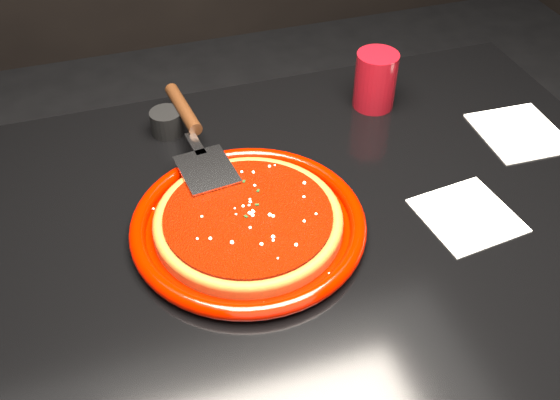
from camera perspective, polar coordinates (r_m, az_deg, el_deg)
The scene contains 12 objects.
table at distance 1.27m, azimuth 1.06°, elevation -13.91°, with size 1.20×0.80×0.75m, color black.
plate at distance 0.95m, azimuth -2.90°, elevation -2.21°, with size 0.36×0.36×0.03m, color #810800.
pizza_crust at distance 0.95m, azimuth -2.91°, elevation -2.03°, with size 0.29×0.29×0.01m, color brown.
pizza_crust_rim at distance 0.94m, azimuth -2.93°, elevation -1.72°, with size 0.29×0.29×0.02m, color brown.
pizza_sauce at distance 0.94m, azimuth -2.94°, elevation -1.50°, with size 0.25×0.25×0.01m, color #690B00.
parmesan_dusting at distance 0.93m, azimuth -2.95°, elevation -1.18°, with size 0.25×0.25×0.01m, color #FEF1CB, non-canonical shape.
basil_flecks at distance 0.93m, azimuth -2.95°, elevation -1.22°, with size 0.23×0.23×0.00m, color black, non-canonical shape.
pizza_server at distance 1.08m, azimuth -7.78°, elevation 6.00°, with size 0.10×0.35×0.03m, color silver, non-canonical shape.
cup at distance 1.21m, azimuth 8.71°, elevation 10.77°, with size 0.08×0.08×0.11m, color maroon.
napkin_a at distance 1.02m, azimuth 16.75°, elevation -1.36°, with size 0.14×0.14×0.00m, color white.
napkin_b at distance 1.23m, azimuth 21.05°, elevation 5.79°, with size 0.14×0.15×0.00m, color white.
ramekin at distance 1.15m, azimuth -10.32°, elevation 7.00°, with size 0.06×0.06×0.04m, color black.
Camera 1 is at (-0.24, -0.66, 1.43)m, focal length 40.00 mm.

